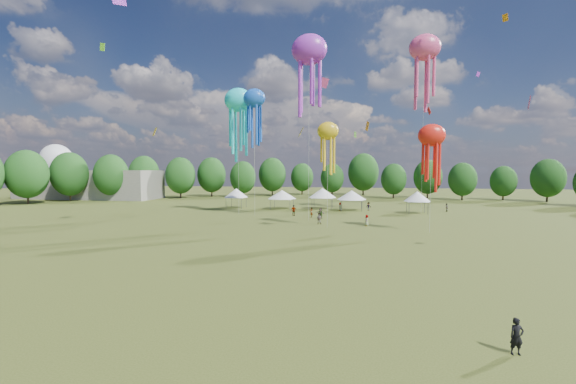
# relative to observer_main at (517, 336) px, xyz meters

# --- Properties ---
(ground) EXTENTS (300.00, 300.00, 0.00)m
(ground) POSITION_rel_observer_main_xyz_m (-9.28, 1.51, -0.81)
(ground) COLOR #384416
(ground) RESTS_ON ground
(observer_main) EXTENTS (0.65, 0.48, 1.62)m
(observer_main) POSITION_rel_observer_main_xyz_m (0.00, 0.00, 0.00)
(observer_main) COLOR black
(observer_main) RESTS_ON ground
(spectator_near) EXTENTS (0.93, 0.79, 1.71)m
(spectator_near) POSITION_rel_observer_main_xyz_m (-12.23, 36.57, 0.04)
(spectator_near) COLOR gray
(spectator_near) RESTS_ON ground
(spectators_far) EXTENTS (29.05, 21.97, 1.89)m
(spectators_far) POSITION_rel_observer_main_xyz_m (-8.13, 48.16, 0.05)
(spectators_far) COLOR gray
(spectators_far) RESTS_ON ground
(festival_tents) EXTENTS (41.00, 9.79, 4.36)m
(festival_tents) POSITION_rel_observer_main_xyz_m (-14.29, 55.95, 2.36)
(festival_tents) COLOR #47474C
(festival_tents) RESTS_ON ground
(show_kites) EXTENTS (38.32, 23.62, 32.35)m
(show_kites) POSITION_rel_observer_main_xyz_m (-11.41, 44.59, 20.90)
(show_kites) COLOR blue
(show_kites) RESTS_ON ground
(small_kites) EXTENTS (75.48, 54.92, 43.91)m
(small_kites) POSITION_rel_observer_main_xyz_m (-9.11, 43.02, 29.82)
(small_kites) COLOR blue
(small_kites) RESTS_ON ground
(treeline) EXTENTS (201.57, 95.24, 13.43)m
(treeline) POSITION_rel_observer_main_xyz_m (-13.15, 64.02, 5.73)
(treeline) COLOR #38281C
(treeline) RESTS_ON ground
(hangar) EXTENTS (40.00, 12.00, 8.00)m
(hangar) POSITION_rel_observer_main_xyz_m (-81.28, 73.51, 3.19)
(hangar) COLOR gray
(hangar) RESTS_ON ground
(radome) EXTENTS (9.00, 9.00, 16.00)m
(radome) POSITION_rel_observer_main_xyz_m (-97.28, 79.51, 9.18)
(radome) COLOR white
(radome) RESTS_ON ground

